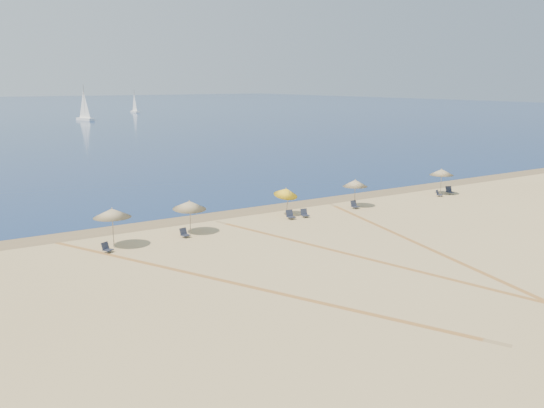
{
  "coord_description": "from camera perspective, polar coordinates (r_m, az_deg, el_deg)",
  "views": [
    {
      "loc": [
        -23.04,
        -15.49,
        10.21
      ],
      "look_at": [
        0.0,
        20.0,
        1.3
      ],
      "focal_mm": 38.46,
      "sensor_mm": 36.0,
      "label": 1
    }
  ],
  "objects": [
    {
      "name": "sailboat_1",
      "position": [
        202.81,
        -13.3,
        9.35
      ],
      "size": [
        1.38,
        5.18,
        7.69
      ],
      "rotation": [
        0.0,
        0.0,
        0.01
      ],
      "color": "white",
      "rests_on": "ocean"
    },
    {
      "name": "chair_3",
      "position": [
        44.13,
        1.8,
        -1.09
      ],
      "size": [
        0.64,
        0.72,
        0.68
      ],
      "rotation": [
        0.0,
        0.0,
        -0.11
      ],
      "color": "black",
      "rests_on": "ground"
    },
    {
      "name": "chair_7",
      "position": [
        56.43,
        16.97,
        1.27
      ],
      "size": [
        0.77,
        0.83,
        0.7
      ],
      "rotation": [
        0.0,
        0.0,
        -0.33
      ],
      "color": "black",
      "rests_on": "ground"
    },
    {
      "name": "wet_sand",
      "position": [
        46.85,
        -2.67,
        -0.71
      ],
      "size": [
        500.0,
        500.0,
        0.0
      ],
      "primitive_type": "plane",
      "color": "olive",
      "rests_on": "ground"
    },
    {
      "name": "chair_2",
      "position": [
        39.4,
        -8.57,
        -2.85
      ],
      "size": [
        0.62,
        0.69,
        0.62
      ],
      "rotation": [
        0.0,
        0.0,
        0.2
      ],
      "color": "black",
      "rests_on": "ground"
    },
    {
      "name": "ground",
      "position": [
        29.58,
        21.9,
        -9.2
      ],
      "size": [
        160.0,
        160.0,
        0.0
      ],
      "primitive_type": "plane",
      "color": "tan",
      "rests_on": "ground"
    },
    {
      "name": "chair_6",
      "position": [
        54.91,
        16.0,
        0.98
      ],
      "size": [
        0.68,
        0.72,
        0.59
      ],
      "rotation": [
        0.0,
        0.0,
        0.42
      ],
      "color": "black",
      "rests_on": "ground"
    },
    {
      "name": "umbrella_3",
      "position": [
        44.9,
        1.38,
        1.19
      ],
      "size": [
        1.86,
        1.94,
        2.37
      ],
      "color": "gray",
      "rests_on": "ground"
    },
    {
      "name": "umbrella_4",
      "position": [
        48.43,
        8.14,
        2.03
      ],
      "size": [
        2.07,
        2.07,
        2.36
      ],
      "color": "gray",
      "rests_on": "ground"
    },
    {
      "name": "tire_tracks",
      "position": [
        33.96,
        7.58,
        -5.71
      ],
      "size": [
        49.44,
        38.82,
        0.0
      ],
      "color": "tan",
      "rests_on": "ground"
    },
    {
      "name": "chair_1",
      "position": [
        37.01,
        -15.88,
        -4.16
      ],
      "size": [
        0.71,
        0.76,
        0.62
      ],
      "rotation": [
        0.0,
        0.0,
        0.44
      ],
      "color": "black",
      "rests_on": "ground"
    },
    {
      "name": "umbrella_5",
      "position": [
        55.51,
        16.26,
        3.01
      ],
      "size": [
        2.18,
        2.18,
        2.44
      ],
      "color": "gray",
      "rests_on": "ground"
    },
    {
      "name": "chair_5",
      "position": [
        48.26,
        8.08,
        -0.1
      ],
      "size": [
        0.57,
        0.65,
        0.64
      ],
      "rotation": [
        0.0,
        0.0,
        -0.05
      ],
      "color": "black",
      "rests_on": "ground"
    },
    {
      "name": "umbrella_1",
      "position": [
        37.4,
        -15.38,
        -0.86
      ],
      "size": [
        2.34,
        2.34,
        2.58
      ],
      "color": "gray",
      "rests_on": "ground"
    },
    {
      "name": "sailboat_0",
      "position": [
        164.86,
        -17.87,
        8.78
      ],
      "size": [
        3.39,
        6.55,
        9.46
      ],
      "rotation": [
        0.0,
        0.0,
        0.29
      ],
      "color": "white",
      "rests_on": "ocean"
    },
    {
      "name": "umbrella_2",
      "position": [
        39.84,
        -8.08,
        -0.1
      ],
      "size": [
        2.27,
        2.31,
        2.38
      ],
      "color": "gray",
      "rests_on": "ground"
    },
    {
      "name": "chair_4",
      "position": [
        44.77,
        3.21,
        -0.94
      ],
      "size": [
        0.62,
        0.7,
        0.64
      ],
      "rotation": [
        0.0,
        0.0,
        -0.17
      ],
      "color": "black",
      "rests_on": "ground"
    }
  ]
}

